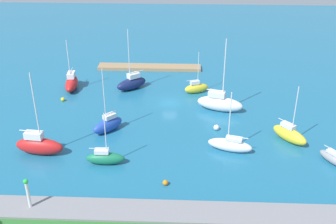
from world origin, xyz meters
The scene contains 17 objects.
water centered at (0.00, 0.00, 0.00)m, with size 160.00×160.00×0.00m, color #1E668C.
pier_dock centered at (5.00, -16.58, 0.33)m, with size 21.82×3.11×0.65m, color #997A56.
breakwater centered at (0.00, 29.77, 0.63)m, with size 66.90×3.67×1.26m, color gray.
harbor_beacon centered at (14.36, 29.77, 3.41)m, with size 0.56×0.56×3.73m.
sailboat_white_far_north centered at (-8.58, 2.55, 1.43)m, with size 8.12×4.46×12.63m.
sailboat_red_east_end centered at (17.56, 17.22, 1.42)m, with size 7.05×2.80×12.26m.
sailboat_yellow_off_beacon centered at (-18.19, 12.15, 1.16)m, with size 5.10×5.64×8.91m.
sailboat_green_far_south centered at (7.91, 19.26, 0.96)m, with size 5.26×1.76×7.72m.
sailboat_blue_inner_mooring centered at (9.09, 10.44, 1.18)m, with size 4.92×5.12×10.40m.
sailboat_gray_near_pier centered at (-23.04, 17.80, 0.76)m, with size 3.93×4.90×7.62m.
sailboat_navy_lone_south centered at (7.42, -5.74, 1.26)m, with size 6.19×5.65×11.65m.
sailboat_white_along_channel centered at (-9.21, 15.23, 1.01)m, with size 6.56×3.47×9.09m.
sailboat_red_lone_north centered at (18.81, -5.32, 1.26)m, with size 2.82×6.70×9.68m.
sailboat_yellow_outer_mooring centered at (-4.77, -4.56, 1.02)m, with size 4.81×3.00×7.92m.
mooring_buoy_orange centered at (-0.43, 23.56, 0.35)m, with size 0.69×0.69×0.69m, color orange.
mooring_buoy_yellow centered at (19.08, 0.11, 0.35)m, with size 0.70×0.70×0.70m, color yellow.
mooring_buoy_white centered at (-7.66, 9.32, 0.44)m, with size 0.88×0.88×0.88m, color white.
Camera 1 is at (-2.59, 64.50, 31.35)m, focal length 43.35 mm.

